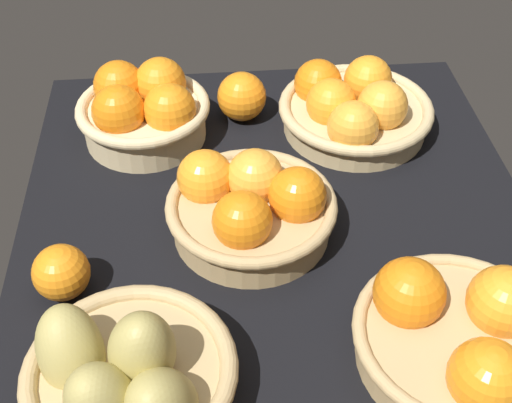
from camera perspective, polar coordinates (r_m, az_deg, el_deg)
name	(u,v)px	position (r cm, az deg, el deg)	size (l,w,h in cm)	color
market_tray	(279,241)	(93.49, 1.99, -3.32)	(84.00, 72.00, 3.00)	black
basket_near_right	(353,108)	(109.32, 8.20, 7.83)	(24.69, 24.69, 10.34)	tan
basket_near_left	(460,336)	(79.38, 16.86, -10.81)	(23.80, 23.80, 10.59)	tan
basket_far_right	(143,109)	(107.57, -9.50, 7.72)	(20.91, 20.91, 11.70)	#D3BC8C
basket_far_left_pears	(127,378)	(73.63, -10.87, -14.43)	(22.99, 22.89, 14.75)	tan
basket_center	(251,206)	(89.76, -0.44, -0.36)	(22.96, 22.96, 10.72)	tan
loose_orange_front_gap	(61,272)	(86.05, -16.14, -5.79)	(7.07, 7.07, 7.07)	orange
loose_orange_back_gap	(242,97)	(111.14, -1.21, 8.86)	(8.03, 8.03, 8.03)	orange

